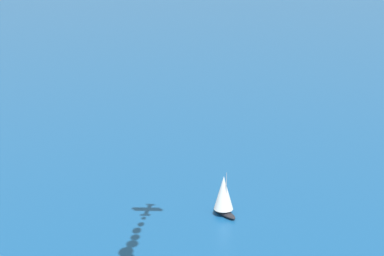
# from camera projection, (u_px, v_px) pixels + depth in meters

# --- Properties ---
(sailboat_far_port) EXTENTS (5.14, 8.54, 10.71)m
(sailboat_far_port) POSITION_uv_depth(u_px,v_px,m) (224.00, 195.00, 147.79)
(sailboat_far_port) COLOR black
(sailboat_far_port) RESTS_ON ground_plane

